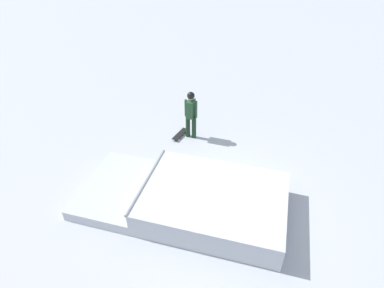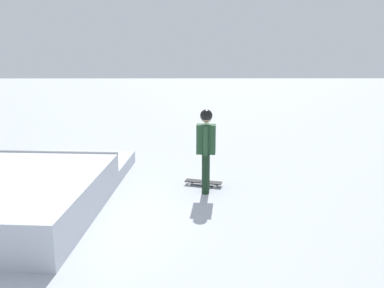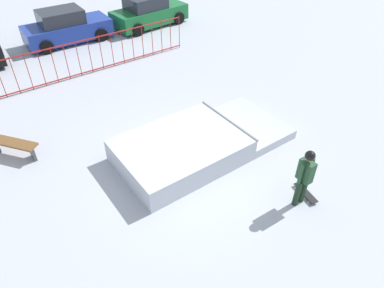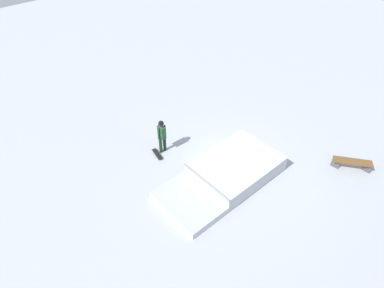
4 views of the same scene
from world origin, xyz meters
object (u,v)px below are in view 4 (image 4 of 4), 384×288
at_px(skate_ramp, 228,173).
at_px(skateboard, 157,154).
at_px(park_bench, 352,163).
at_px(skater, 162,134).

height_order(skate_ramp, skateboard, skate_ramp).
bearing_deg(park_bench, skater, -53.20).
xyz_separation_m(skate_ramp, skater, (0.81, -3.25, 0.69)).
height_order(skater, skateboard, skater).
xyz_separation_m(skater, skateboard, (0.38, 0.04, -0.93)).
distance_m(skate_ramp, skater, 3.42).
relative_size(skater, skateboard, 2.09).
bearing_deg(park_bench, skate_ramp, -39.32).
relative_size(skate_ramp, skateboard, 6.75).
bearing_deg(park_bench, skateboard, -51.00).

